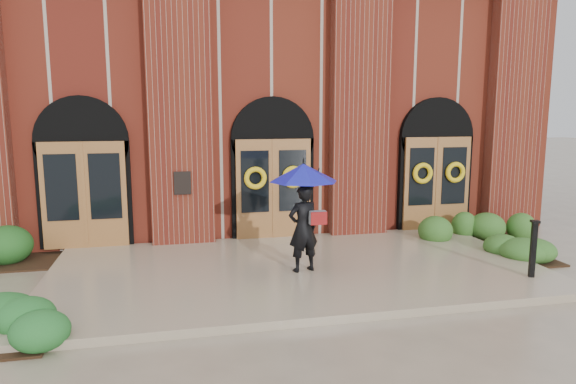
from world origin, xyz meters
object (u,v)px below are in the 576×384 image
object	(u,v)px
metal_post	(533,247)
hedge_wall_left	(7,246)
hedge_wall_right	(473,226)
man_with_umbrella	(304,197)

from	to	relation	value
metal_post	hedge_wall_left	distance (m)	11.04
metal_post	hedge_wall_left	world-z (taller)	metal_post
metal_post	hedge_wall_right	bearing A→B (deg)	75.46
hedge_wall_left	hedge_wall_right	world-z (taller)	hedge_wall_left
metal_post	hedge_wall_right	distance (m)	3.61
man_with_umbrella	hedge_wall_right	world-z (taller)	man_with_umbrella
man_with_umbrella	metal_post	bearing A→B (deg)	148.87
metal_post	hedge_wall_left	xyz separation A→B (m)	(-10.40, 3.69, -0.34)
man_with_umbrella	hedge_wall_right	bearing A→B (deg)	-171.19
man_with_umbrella	metal_post	world-z (taller)	man_with_umbrella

